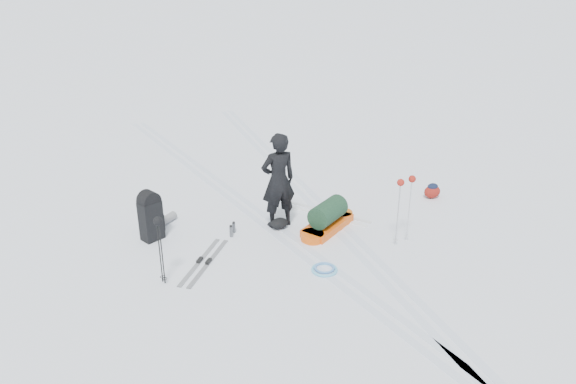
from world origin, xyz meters
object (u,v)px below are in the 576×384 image
at_px(expedition_rucksack, 153,215).
at_px(ski_poles_black, 159,229).
at_px(pulk_sled, 328,219).
at_px(skier, 278,181).

bearing_deg(expedition_rucksack, ski_poles_black, -119.37).
height_order(pulk_sled, expedition_rucksack, expedition_rucksack).
height_order(skier, expedition_rucksack, skier).
relative_size(skier, pulk_sled, 1.21).
bearing_deg(skier, expedition_rucksack, -13.18).
xyz_separation_m(skier, ski_poles_black, (-2.65, -0.96, 0.03)).
bearing_deg(pulk_sled, ski_poles_black, 158.74).
distance_m(pulk_sled, expedition_rucksack, 3.39).
bearing_deg(pulk_sled, skier, 115.06).
distance_m(expedition_rucksack, ski_poles_black, 1.76).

